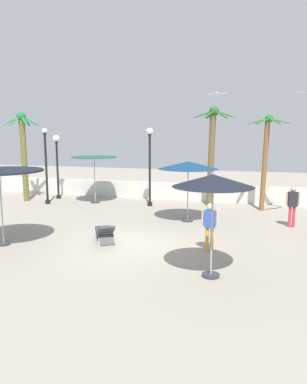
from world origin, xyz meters
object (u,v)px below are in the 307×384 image
Objects in this scene: lamp_post_0 at (150,158)px; guest_0 at (210,222)px; patio_umbrella_1 at (188,166)px; lamp_post_2 at (57,157)px; guest_1 at (293,202)px; patio_umbrella_3 at (94,160)px; lounge_chair_0 at (105,232)px; lamp_post_1 at (46,164)px; palm_tree_2 at (212,146)px; palm_tree_0 at (266,151)px; palm_tree_1 at (23,146)px; patio_umbrella_0 at (213,182)px; seagull_1 at (217,94)px.

guest_0 is at bearing -58.87° from lamp_post_0.
patio_umbrella_1 is 9.45m from lamp_post_2.
patio_umbrella_3 is at bearing 164.87° from guest_1.
patio_umbrella_1 reaches higher than lounge_chair_0.
lamp_post_1 is at bearing -156.23° from patio_umbrella_3.
lamp_post_0 is 2.24× the size of lounge_chair_0.
palm_tree_2 is at bearing 17.09° from lamp_post_0.
patio_umbrella_3 reaches higher than guest_1.
guest_1 is at bearing 55.29° from guest_0.
lamp_post_2 is at bearing 179.00° from palm_tree_0.
palm_tree_1 is at bearing 165.43° from lamp_post_1.
patio_umbrella_0 is 14.83m from palm_tree_1.
guest_1 is (14.58, -2.20, -2.13)m from palm_tree_1.
seagull_1 is (-1.16, 10.27, 3.35)m from patio_umbrella_0.
patio_umbrella_0 is at bearing -111.53° from guest_1.
palm_tree_1 reaches higher than palm_tree_0.
patio_umbrella_0 is 1.79× the size of guest_0.
guest_0 is (9.94, -5.94, -1.29)m from lamp_post_1.
lamp_post_1 is 2.61× the size of guest_0.
palm_tree_0 reaches higher than lamp_post_2.
guest_0 is 1.53× the size of seagull_1.
patio_umbrella_1 is 0.99× the size of patio_umbrella_3.
lamp_post_2 is (-10.61, 9.92, -0.12)m from patio_umbrella_0.
lamp_post_1 is 2.23× the size of lounge_chair_0.
palm_tree_0 is 4.58× the size of seagull_1.
lamp_post_0 is at bearing 93.46° from lounge_chair_0.
palm_tree_1 is 11.34m from seagull_1.
palm_tree_2 is at bearing 136.06° from guest_1.
palm_tree_1 reaches higher than patio_umbrella_0.
patio_umbrella_3 is at bearing 23.77° from lamp_post_1.
palm_tree_0 is at bearing 2.62° from patio_umbrella_3.
palm_tree_2 reaches higher than lamp_post_0.
palm_tree_0 is 1.15× the size of lamp_post_0.
patio_umbrella_0 is 2.84m from guest_0.
guest_1 is at bearing -70.74° from palm_tree_0.
patio_umbrella_1 is 1.58× the size of guest_1.
lamp_post_2 is at bearing -177.84° from seagull_1.
seagull_1 is (10.87, 1.61, 2.80)m from palm_tree_1.
lounge_chair_0 is at bearing -62.31° from patio_umbrella_3.
patio_umbrella_3 reaches higher than patio_umbrella_1.
palm_tree_1 is 10.58m from lounge_chair_0.
palm_tree_0 is 7.92m from guest_0.
palm_tree_0 is 11.83m from lamp_post_1.
lamp_post_0 is 2.42× the size of guest_1.
palm_tree_2 is 1.27× the size of lamp_post_1.
palm_tree_2 reaches higher than lamp_post_2.
palm_tree_1 is 2.01m from lamp_post_2.
guest_1 is at bearing -45.75° from seagull_1.
lamp_post_2 reaches higher than patio_umbrella_1.
guest_1 is at bearing -8.57° from palm_tree_1.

